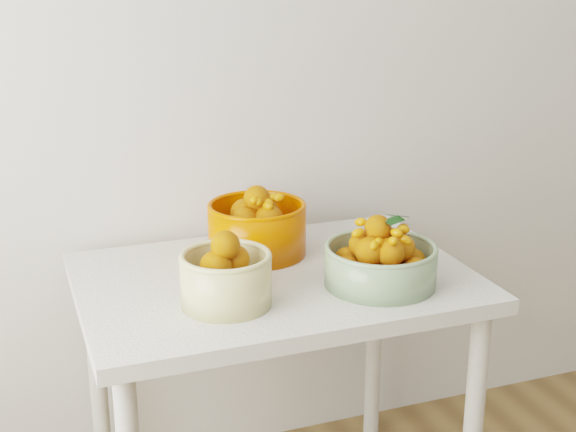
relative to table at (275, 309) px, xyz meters
name	(u,v)px	position (x,y,z in m)	size (l,w,h in m)	color
table	(275,309)	(0.00, 0.00, 0.00)	(1.00, 0.70, 0.75)	silver
bowl_cream	(226,277)	(-0.17, -0.13, 0.17)	(0.23, 0.23, 0.19)	#D6C784
bowl_green	(381,261)	(0.23, -0.15, 0.16)	(0.33, 0.33, 0.18)	gray
bowl_orange	(257,227)	(0.01, 0.16, 0.17)	(0.31, 0.31, 0.19)	#E04900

